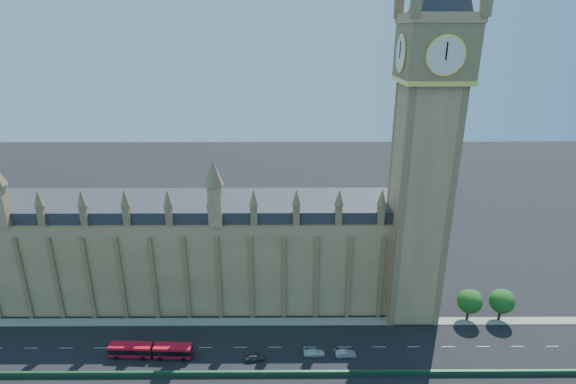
{
  "coord_description": "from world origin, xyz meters",
  "views": [
    {
      "loc": [
        6.52,
        -84.73,
        68.86
      ],
      "look_at": [
        7.03,
        10.0,
        34.39
      ],
      "focal_mm": 28.0,
      "sensor_mm": 36.0,
      "label": 1
    }
  ],
  "objects_px": {
    "red_bus": "(151,351)",
    "car_white": "(314,353)",
    "car_grey": "(255,357)",
    "car_silver": "(346,354)"
  },
  "relations": [
    {
      "from": "red_bus",
      "to": "car_white",
      "type": "height_order",
      "value": "red_bus"
    },
    {
      "from": "car_grey",
      "to": "car_white",
      "type": "height_order",
      "value": "car_grey"
    },
    {
      "from": "car_silver",
      "to": "car_white",
      "type": "xyz_separation_m",
      "value": [
        -7.0,
        0.38,
        -0.05
      ]
    },
    {
      "from": "car_grey",
      "to": "car_silver",
      "type": "bearing_deg",
      "value": -94.04
    },
    {
      "from": "car_silver",
      "to": "car_white",
      "type": "bearing_deg",
      "value": 84.83
    },
    {
      "from": "red_bus",
      "to": "car_white",
      "type": "xyz_separation_m",
      "value": [
        36.4,
        0.22,
        -0.94
      ]
    },
    {
      "from": "red_bus",
      "to": "car_grey",
      "type": "height_order",
      "value": "red_bus"
    },
    {
      "from": "red_bus",
      "to": "car_silver",
      "type": "distance_m",
      "value": 43.4
    },
    {
      "from": "car_silver",
      "to": "car_white",
      "type": "distance_m",
      "value": 7.01
    },
    {
      "from": "car_grey",
      "to": "car_silver",
      "type": "distance_m",
      "value": 20.27
    }
  ]
}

